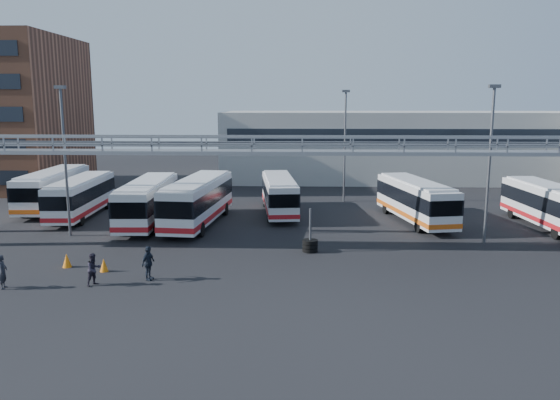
{
  "coord_description": "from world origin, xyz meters",
  "views": [
    {
      "loc": [
        -0.18,
        -28.2,
        9.12
      ],
      "look_at": [
        -1.39,
        6.0,
        2.97
      ],
      "focal_mm": 35.0,
      "sensor_mm": 36.0,
      "label": 1
    }
  ],
  "objects_px": {
    "bus_6": "(415,199)",
    "pedestrian_b": "(94,269)",
    "bus_4": "(279,193)",
    "cone_right": "(67,260)",
    "pedestrian_d": "(148,263)",
    "pedestrian_a": "(3,272)",
    "cone_left": "(104,265)",
    "bus_8": "(548,204)",
    "bus_1": "(81,195)",
    "bus_2": "(148,200)",
    "bus_3": "(198,200)",
    "bus_0": "(53,188)",
    "tire_stack": "(310,244)",
    "light_pole_mid": "(490,156)",
    "light_pole_left": "(65,153)",
    "light_pole_back": "(345,140)"
  },
  "relations": [
    {
      "from": "bus_6",
      "to": "pedestrian_b",
      "type": "height_order",
      "value": "bus_6"
    },
    {
      "from": "bus_4",
      "to": "cone_right",
      "type": "height_order",
      "value": "bus_4"
    },
    {
      "from": "pedestrian_d",
      "to": "pedestrian_a",
      "type": "bearing_deg",
      "value": 119.72
    },
    {
      "from": "bus_6",
      "to": "pedestrian_d",
      "type": "bearing_deg",
      "value": -149.87
    },
    {
      "from": "cone_left",
      "to": "bus_8",
      "type": "bearing_deg",
      "value": 21.79
    },
    {
      "from": "bus_1",
      "to": "cone_left",
      "type": "bearing_deg",
      "value": -66.79
    },
    {
      "from": "bus_2",
      "to": "pedestrian_b",
      "type": "height_order",
      "value": "bus_2"
    },
    {
      "from": "bus_3",
      "to": "bus_8",
      "type": "bearing_deg",
      "value": 5.07
    },
    {
      "from": "pedestrian_b",
      "to": "bus_6",
      "type": "bearing_deg",
      "value": -17.04
    },
    {
      "from": "bus_8",
      "to": "cone_right",
      "type": "height_order",
      "value": "bus_8"
    },
    {
      "from": "bus_0",
      "to": "tire_stack",
      "type": "distance_m",
      "value": 25.34
    },
    {
      "from": "pedestrian_b",
      "to": "pedestrian_d",
      "type": "bearing_deg",
      "value": -36.0
    },
    {
      "from": "bus_8",
      "to": "tire_stack",
      "type": "bearing_deg",
      "value": -161.48
    },
    {
      "from": "bus_6",
      "to": "cone_right",
      "type": "relative_size",
      "value": 13.93
    },
    {
      "from": "bus_6",
      "to": "cone_right",
      "type": "xyz_separation_m",
      "value": [
        -21.9,
        -12.49,
        -1.4
      ]
    },
    {
      "from": "bus_3",
      "to": "pedestrian_a",
      "type": "bearing_deg",
      "value": -110.7
    },
    {
      "from": "light_pole_mid",
      "to": "pedestrian_b",
      "type": "height_order",
      "value": "light_pole_mid"
    },
    {
      "from": "pedestrian_a",
      "to": "light_pole_left",
      "type": "bearing_deg",
      "value": -7.58
    },
    {
      "from": "bus_1",
      "to": "bus_8",
      "type": "relative_size",
      "value": 0.98
    },
    {
      "from": "light_pole_mid",
      "to": "pedestrian_a",
      "type": "xyz_separation_m",
      "value": [
        -26.82,
        -9.8,
        -4.87
      ]
    },
    {
      "from": "cone_left",
      "to": "bus_0",
      "type": "bearing_deg",
      "value": 121.24
    },
    {
      "from": "light_pole_back",
      "to": "bus_4",
      "type": "xyz_separation_m",
      "value": [
        -5.81,
        -5.92,
        -4.02
      ]
    },
    {
      "from": "bus_6",
      "to": "bus_3",
      "type": "bearing_deg",
      "value": 174.49
    },
    {
      "from": "cone_left",
      "to": "tire_stack",
      "type": "xyz_separation_m",
      "value": [
        11.33,
        4.42,
        0.1
      ]
    },
    {
      "from": "light_pole_mid",
      "to": "bus_2",
      "type": "relative_size",
      "value": 0.92
    },
    {
      "from": "bus_3",
      "to": "bus_8",
      "type": "relative_size",
      "value": 1.1
    },
    {
      "from": "light_pole_mid",
      "to": "light_pole_back",
      "type": "height_order",
      "value": "same"
    },
    {
      "from": "bus_8",
      "to": "pedestrian_d",
      "type": "distance_m",
      "value": 29.04
    },
    {
      "from": "light_pole_left",
      "to": "cone_left",
      "type": "bearing_deg",
      "value": -56.7
    },
    {
      "from": "bus_8",
      "to": "pedestrian_d",
      "type": "xyz_separation_m",
      "value": [
        -26.01,
        -12.88,
        -0.87
      ]
    },
    {
      "from": "bus_0",
      "to": "cone_left",
      "type": "distance_m",
      "value": 20.24
    },
    {
      "from": "bus_3",
      "to": "tire_stack",
      "type": "xyz_separation_m",
      "value": [
        8.25,
        -7.23,
        -1.48
      ]
    },
    {
      "from": "light_pole_back",
      "to": "tire_stack",
      "type": "xyz_separation_m",
      "value": [
        -3.47,
        -17.5,
        -5.27
      ]
    },
    {
      "from": "bus_1",
      "to": "cone_right",
      "type": "relative_size",
      "value": 13.32
    },
    {
      "from": "bus_4",
      "to": "cone_left",
      "type": "relative_size",
      "value": 14.37
    },
    {
      "from": "bus_1",
      "to": "bus_6",
      "type": "height_order",
      "value": "bus_6"
    },
    {
      "from": "bus_8",
      "to": "pedestrian_a",
      "type": "relative_size",
      "value": 6.21
    },
    {
      "from": "bus_1",
      "to": "pedestrian_a",
      "type": "relative_size",
      "value": 6.07
    },
    {
      "from": "bus_3",
      "to": "cone_left",
      "type": "bearing_deg",
      "value": -99.48
    },
    {
      "from": "bus_2",
      "to": "bus_6",
      "type": "height_order",
      "value": "bus_2"
    },
    {
      "from": "light_pole_left",
      "to": "cone_left",
      "type": "height_order",
      "value": "light_pole_left"
    },
    {
      "from": "bus_3",
      "to": "cone_left",
      "type": "xyz_separation_m",
      "value": [
        -3.08,
        -11.65,
        -1.58
      ]
    },
    {
      "from": "light_pole_back",
      "to": "pedestrian_d",
      "type": "height_order",
      "value": "light_pole_back"
    },
    {
      "from": "pedestrian_a",
      "to": "light_pole_back",
      "type": "bearing_deg",
      "value": -51.03
    },
    {
      "from": "bus_0",
      "to": "bus_3",
      "type": "xyz_separation_m",
      "value": [
        13.55,
        -5.61,
        0.08
      ]
    },
    {
      "from": "bus_8",
      "to": "pedestrian_d",
      "type": "bearing_deg",
      "value": -157.25
    },
    {
      "from": "light_pole_left",
      "to": "bus_2",
      "type": "bearing_deg",
      "value": 40.28
    },
    {
      "from": "light_pole_left",
      "to": "pedestrian_d",
      "type": "bearing_deg",
      "value": -49.05
    },
    {
      "from": "bus_3",
      "to": "bus_1",
      "type": "bearing_deg",
      "value": 170.58
    },
    {
      "from": "pedestrian_d",
      "to": "cone_right",
      "type": "distance_m",
      "value": 5.61
    }
  ]
}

